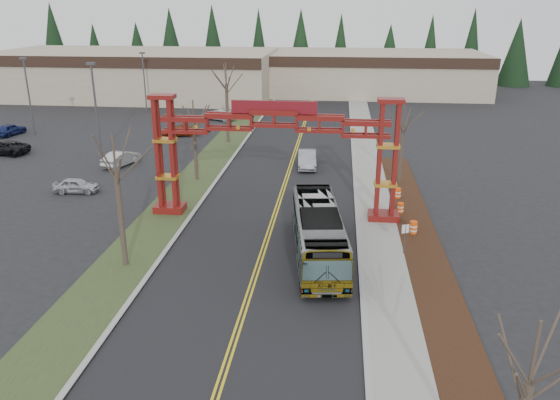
# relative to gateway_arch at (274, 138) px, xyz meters

# --- Properties ---
(ground) EXTENTS (200.00, 200.00, 0.00)m
(ground) POSITION_rel_gateway_arch_xyz_m (-0.00, -18.00, -5.98)
(ground) COLOR black
(ground) RESTS_ON ground
(road) EXTENTS (12.00, 110.00, 0.02)m
(road) POSITION_rel_gateway_arch_xyz_m (-0.00, 7.00, -5.97)
(road) COLOR black
(road) RESTS_ON ground
(lane_line_left) EXTENTS (0.12, 100.00, 0.01)m
(lane_line_left) POSITION_rel_gateway_arch_xyz_m (-0.12, 7.00, -5.96)
(lane_line_left) COLOR yellow
(lane_line_left) RESTS_ON road
(lane_line_right) EXTENTS (0.12, 100.00, 0.01)m
(lane_line_right) POSITION_rel_gateway_arch_xyz_m (0.12, 7.00, -5.96)
(lane_line_right) COLOR yellow
(lane_line_right) RESTS_ON road
(curb_right) EXTENTS (0.30, 110.00, 0.15)m
(curb_right) POSITION_rel_gateway_arch_xyz_m (6.15, 7.00, -5.91)
(curb_right) COLOR #A4A39E
(curb_right) RESTS_ON ground
(sidewalk_right) EXTENTS (2.60, 110.00, 0.14)m
(sidewalk_right) POSITION_rel_gateway_arch_xyz_m (7.60, 7.00, -5.91)
(sidewalk_right) COLOR gray
(sidewalk_right) RESTS_ON ground
(landscape_strip) EXTENTS (2.60, 50.00, 0.12)m
(landscape_strip) POSITION_rel_gateway_arch_xyz_m (10.20, -8.00, -5.92)
(landscape_strip) COLOR black
(landscape_strip) RESTS_ON ground
(grass_median) EXTENTS (4.00, 110.00, 0.08)m
(grass_median) POSITION_rel_gateway_arch_xyz_m (-8.00, 7.00, -5.94)
(grass_median) COLOR #304120
(grass_median) RESTS_ON ground
(curb_left) EXTENTS (0.30, 110.00, 0.15)m
(curb_left) POSITION_rel_gateway_arch_xyz_m (-6.15, 7.00, -5.91)
(curb_left) COLOR #A4A39E
(curb_left) RESTS_ON ground
(gateway_arch) EXTENTS (18.20, 1.60, 8.90)m
(gateway_arch) POSITION_rel_gateway_arch_xyz_m (0.00, 0.00, 0.00)
(gateway_arch) COLOR maroon
(gateway_arch) RESTS_ON ground
(retail_building_west) EXTENTS (46.00, 22.30, 7.50)m
(retail_building_west) POSITION_rel_gateway_arch_xyz_m (-30.00, 53.96, -2.22)
(retail_building_west) COLOR tan
(retail_building_west) RESTS_ON ground
(retail_building_east) EXTENTS (38.00, 20.30, 7.00)m
(retail_building_east) POSITION_rel_gateway_arch_xyz_m (10.00, 61.95, -2.47)
(retail_building_east) COLOR tan
(retail_building_east) RESTS_ON ground
(conifer_treeline) EXTENTS (116.10, 5.60, 13.00)m
(conifer_treeline) POSITION_rel_gateway_arch_xyz_m (0.25, 74.00, 0.50)
(conifer_treeline) COLOR black
(conifer_treeline) RESTS_ON ground
(transit_bus) EXTENTS (4.12, 11.79, 3.22)m
(transit_bus) POSITION_rel_gateway_arch_xyz_m (3.51, -6.57, -4.37)
(transit_bus) COLOR #AAADB2
(transit_bus) RESTS_ON ground
(silver_sedan) EXTENTS (2.04, 4.95, 1.60)m
(silver_sedan) POSITION_rel_gateway_arch_xyz_m (1.60, 13.26, -5.18)
(silver_sedan) COLOR #A5A8AD
(silver_sedan) RESTS_ON ground
(parked_car_near_a) EXTENTS (3.80, 1.80, 1.26)m
(parked_car_near_a) POSITION_rel_gateway_arch_xyz_m (-17.14, 3.57, -5.35)
(parked_car_near_a) COLOR #B6B6BF
(parked_car_near_a) RESTS_ON ground
(parked_car_near_b) EXTENTS (2.76, 4.63, 1.44)m
(parked_car_near_b) POSITION_rel_gateway_arch_xyz_m (-16.51, 11.87, -5.26)
(parked_car_near_b) COLOR silver
(parked_car_near_b) RESTS_ON ground
(parked_car_near_c) EXTENTS (5.31, 2.79, 1.43)m
(parked_car_near_c) POSITION_rel_gateway_arch_xyz_m (-30.37, 14.63, -5.27)
(parked_car_near_c) COLOR black
(parked_car_near_c) RESTS_ON ground
(parked_car_mid_a) EXTENTS (4.70, 3.02, 1.27)m
(parked_car_mid_a) POSITION_rel_gateway_arch_xyz_m (-14.38, 24.91, -5.35)
(parked_car_mid_a) COLOR maroon
(parked_car_mid_a) RESTS_ON ground
(parked_car_mid_b) EXTENTS (2.36, 4.44, 1.44)m
(parked_car_mid_b) POSITION_rel_gateway_arch_xyz_m (-34.80, 23.02, -5.26)
(parked_car_mid_b) COLOR navy
(parked_car_mid_b) RESTS_ON ground
(parked_car_far_a) EXTENTS (4.88, 3.36, 1.52)m
(parked_car_far_a) POSITION_rel_gateway_arch_xyz_m (-11.64, 34.60, -5.22)
(parked_car_far_a) COLOR #B7BABF
(parked_car_far_a) RESTS_ON ground
(bare_tree_median_near) EXTENTS (3.26, 3.26, 8.17)m
(bare_tree_median_near) POSITION_rel_gateway_arch_xyz_m (-8.00, -9.07, -0.00)
(bare_tree_median_near) COLOR #382D26
(bare_tree_median_near) RESTS_ON ground
(bare_tree_median_mid) EXTENTS (3.10, 3.10, 7.18)m
(bare_tree_median_mid) POSITION_rel_gateway_arch_xyz_m (-8.00, 8.08, -0.88)
(bare_tree_median_mid) COLOR #382D26
(bare_tree_median_mid) RESTS_ON ground
(bare_tree_median_far) EXTENTS (3.46, 3.46, 8.90)m
(bare_tree_median_far) POSITION_rel_gateway_arch_xyz_m (-8.00, 22.41, 0.59)
(bare_tree_median_far) COLOR #382D26
(bare_tree_median_far) RESTS_ON ground
(bare_tree_right_near) EXTENTS (3.01, 3.01, 7.07)m
(bare_tree_right_near) POSITION_rel_gateway_arch_xyz_m (10.00, -24.56, -0.92)
(bare_tree_right_near) COLOR #382D26
(bare_tree_right_near) RESTS_ON ground
(bare_tree_right_far) EXTENTS (2.94, 2.94, 6.90)m
(bare_tree_right_far) POSITION_rel_gateway_arch_xyz_m (10.00, 9.03, -1.05)
(bare_tree_right_far) COLOR #382D26
(bare_tree_right_far) RESTS_ON ground
(light_pole_near) EXTENTS (0.83, 0.42, 9.62)m
(light_pole_near) POSITION_rel_gateway_arch_xyz_m (-19.56, 14.15, -0.42)
(light_pole_near) COLOR #3F3F44
(light_pole_near) RESTS_ON ground
(light_pole_mid) EXTENTS (0.79, 0.40, 9.11)m
(light_pole_mid) POSITION_rel_gateway_arch_xyz_m (-32.17, 23.77, -0.71)
(light_pole_mid) COLOR #3F3F44
(light_pole_mid) RESTS_ON ground
(light_pole_far) EXTENTS (0.74, 0.37, 8.54)m
(light_pole_far) POSITION_rel_gateway_arch_xyz_m (-23.44, 39.10, -1.04)
(light_pole_far) COLOR #3F3F44
(light_pole_far) RESTS_ON ground
(street_sign) EXTENTS (0.46, 0.19, 2.06)m
(street_sign) POSITION_rel_gateway_arch_xyz_m (8.88, -5.77, -4.50)
(street_sign) COLOR #3F3F44
(street_sign) RESTS_ON ground
(barrel_south) EXTENTS (0.53, 0.53, 0.98)m
(barrel_south) POSITION_rel_gateway_arch_xyz_m (9.86, -2.43, -5.49)
(barrel_south) COLOR #FE540E
(barrel_south) RESTS_ON ground
(barrel_mid) EXTENTS (0.48, 0.48, 0.89)m
(barrel_mid) POSITION_rel_gateway_arch_xyz_m (9.37, 1.45, -5.54)
(barrel_mid) COLOR #FE540E
(barrel_mid) RESTS_ON ground
(barrel_north) EXTENTS (0.50, 0.50, 0.92)m
(barrel_north) POSITION_rel_gateway_arch_xyz_m (9.49, 4.84, -5.52)
(barrel_north) COLOR #FE540E
(barrel_north) RESTS_ON ground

